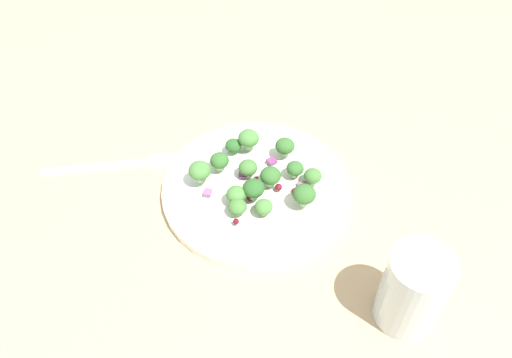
# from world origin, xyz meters

# --- Properties ---
(ground_plane) EXTENTS (1.80, 1.80, 0.02)m
(ground_plane) POSITION_xyz_m (0.00, 0.00, -0.01)
(ground_plane) COLOR tan
(plate) EXTENTS (0.25, 0.25, 0.02)m
(plate) POSITION_xyz_m (0.02, 0.00, 0.01)
(plate) COLOR white
(plate) RESTS_ON ground_plane
(dressing_pool) EXTENTS (0.15, 0.15, 0.00)m
(dressing_pool) POSITION_xyz_m (0.02, 0.00, 0.01)
(dressing_pool) COLOR white
(dressing_pool) RESTS_ON plate
(broccoli_floret_0) EXTENTS (0.03, 0.03, 0.03)m
(broccoli_floret_0) POSITION_xyz_m (-0.02, -0.06, 0.03)
(broccoli_floret_0) COLOR #9EC684
(broccoli_floret_0) RESTS_ON plate
(broccoli_floret_1) EXTENTS (0.02, 0.02, 0.02)m
(broccoli_floret_1) POSITION_xyz_m (-0.06, -0.01, 0.03)
(broccoli_floret_1) COLOR #8EB77A
(broccoli_floret_1) RESTS_ON plate
(broccoli_floret_2) EXTENTS (0.03, 0.03, 0.03)m
(broccoli_floret_2) POSITION_xyz_m (0.00, 0.00, 0.03)
(broccoli_floret_2) COLOR #ADD18E
(broccoli_floret_2) RESTS_ON plate
(broccoli_floret_3) EXTENTS (0.02, 0.02, 0.02)m
(broccoli_floret_3) POSITION_xyz_m (0.01, 0.05, 0.03)
(broccoli_floret_3) COLOR #9EC684
(broccoli_floret_3) RESTS_ON plate
(broccoli_floret_4) EXTENTS (0.03, 0.03, 0.03)m
(broccoli_floret_4) POSITION_xyz_m (0.07, -0.02, 0.03)
(broccoli_floret_4) COLOR #ADD18E
(broccoli_floret_4) RESTS_ON plate
(broccoli_floret_5) EXTENTS (0.03, 0.03, 0.03)m
(broccoli_floret_5) POSITION_xyz_m (0.03, -0.02, 0.03)
(broccoli_floret_5) COLOR #8EB77A
(broccoli_floret_5) RESTS_ON plate
(broccoli_floret_6) EXTENTS (0.03, 0.03, 0.03)m
(broccoli_floret_6) POSITION_xyz_m (0.03, -0.06, 0.04)
(broccoli_floret_6) COLOR #8EB77A
(broccoli_floret_6) RESTS_ON plate
(broccoli_floret_7) EXTENTS (0.03, 0.03, 0.03)m
(broccoli_floret_7) POSITION_xyz_m (0.09, 0.00, 0.04)
(broccoli_floret_7) COLOR #9EC684
(broccoli_floret_7) RESTS_ON plate
(broccoli_floret_8) EXTENTS (0.03, 0.03, 0.03)m
(broccoli_floret_8) POSITION_xyz_m (-0.04, 0.03, 0.04)
(broccoli_floret_8) COLOR #ADD18E
(broccoli_floret_8) RESTS_ON plate
(broccoli_floret_9) EXTENTS (0.02, 0.02, 0.02)m
(broccoli_floret_9) POSITION_xyz_m (0.05, -0.06, 0.03)
(broccoli_floret_9) COLOR #8EB77A
(broccoli_floret_9) RESTS_ON plate
(broccoli_floret_10) EXTENTS (0.03, 0.03, 0.03)m
(broccoli_floret_10) POSITION_xyz_m (0.04, 0.03, 0.03)
(broccoli_floret_10) COLOR #8EB77A
(broccoli_floret_10) RESTS_ON plate
(broccoli_floret_11) EXTENTS (0.02, 0.02, 0.02)m
(broccoli_floret_11) POSITION_xyz_m (-0.03, -0.02, 0.03)
(broccoli_floret_11) COLOR #ADD18E
(broccoli_floret_11) RESTS_ON plate
(broccoli_floret_12) EXTENTS (0.03, 0.03, 0.03)m
(broccoli_floret_12) POSITION_xyz_m (0.02, 0.03, 0.04)
(broccoli_floret_12) COLOR #9EC684
(broccoli_floret_12) RESTS_ON plate
(broccoli_floret_13) EXTENTS (0.02, 0.02, 0.02)m
(broccoli_floret_13) POSITION_xyz_m (0.04, 0.05, 0.03)
(broccoli_floret_13) COLOR #ADD18E
(broccoli_floret_13) RESTS_ON plate
(cranberry_0) EXTENTS (0.01, 0.01, 0.01)m
(cranberry_0) POSITION_xyz_m (0.04, 0.07, 0.02)
(cranberry_0) COLOR maroon
(cranberry_0) RESTS_ON plate
(cranberry_1) EXTENTS (0.01, 0.01, 0.01)m
(cranberry_1) POSITION_xyz_m (0.02, 0.02, 0.02)
(cranberry_1) COLOR maroon
(cranberry_1) RESTS_ON plate
(cranberry_2) EXTENTS (0.01, 0.01, 0.01)m
(cranberry_2) POSITION_xyz_m (-0.01, 0.01, 0.02)
(cranberry_2) COLOR maroon
(cranberry_2) RESTS_ON plate
(cranberry_3) EXTENTS (0.01, 0.01, 0.01)m
(cranberry_3) POSITION_xyz_m (-0.03, 0.01, 0.02)
(cranberry_3) COLOR maroon
(cranberry_3) RESTS_ON plate
(cranberry_4) EXTENTS (0.01, 0.01, 0.01)m
(cranberry_4) POSITION_xyz_m (0.02, -0.01, 0.02)
(cranberry_4) COLOR maroon
(cranberry_4) RESTS_ON plate
(cranberry_5) EXTENTS (0.01, 0.01, 0.01)m
(cranberry_5) POSITION_xyz_m (0.04, 0.02, 0.02)
(cranberry_5) COLOR maroon
(cranberry_5) RESTS_ON plate
(onion_bit_0) EXTENTS (0.02, 0.02, 0.00)m
(onion_bit_0) POSITION_xyz_m (-0.04, 0.00, 0.02)
(onion_bit_0) COLOR #A35B93
(onion_bit_0) RESTS_ON plate
(onion_bit_1) EXTENTS (0.01, 0.01, 0.00)m
(onion_bit_1) POSITION_xyz_m (0.04, -0.01, 0.02)
(onion_bit_1) COLOR #843D75
(onion_bit_1) RESTS_ON plate
(onion_bit_2) EXTENTS (0.01, 0.01, 0.01)m
(onion_bit_2) POSITION_xyz_m (0.08, 0.02, 0.02)
(onion_bit_2) COLOR #A35B93
(onion_bit_2) RESTS_ON plate
(onion_bit_3) EXTENTS (0.02, 0.02, 0.01)m
(onion_bit_3) POSITION_xyz_m (0.00, -0.04, 0.02)
(onion_bit_3) COLOR #843D75
(onion_bit_3) RESTS_ON plate
(fork) EXTENTS (0.19, 0.06, 0.01)m
(fork) POSITION_xyz_m (0.22, -0.04, 0.00)
(fork) COLOR silver
(fork) RESTS_ON ground_plane
(water_glass) EXTENTS (0.07, 0.07, 0.10)m
(water_glass) POSITION_xyz_m (-0.16, 0.17, 0.05)
(water_glass) COLOR silver
(water_glass) RESTS_ON ground_plane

